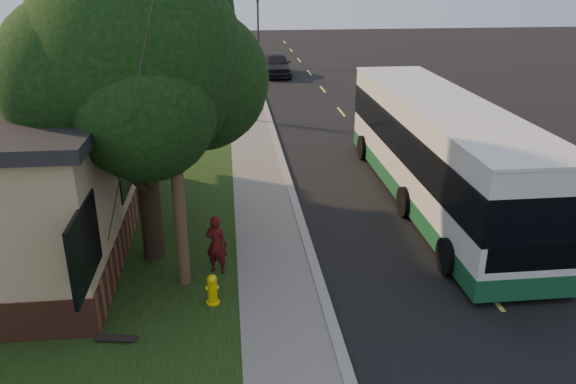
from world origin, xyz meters
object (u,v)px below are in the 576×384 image
object	(u,v)px
fire_hydrant	(212,289)
leafy_tree	(138,64)
skateboarder	(216,244)
skateboard_spare	(116,338)
utility_pole	(171,100)
bare_tree_near	(199,75)
bare_tree_far	(213,46)
traffic_signal	(258,24)
transit_bus	(438,149)
distant_car	(277,64)

from	to	relation	value
fire_hydrant	leafy_tree	world-z (taller)	leafy_tree
skateboarder	skateboard_spare	bearing A→B (deg)	73.11
utility_pole	skateboard_spare	size ratio (longest dim) A/B	10.30
skateboard_spare	skateboarder	bearing A→B (deg)	51.65
utility_pole	skateboarder	size ratio (longest dim) A/B	5.83
bare_tree_near	bare_tree_far	world-z (taller)	bare_tree_near
traffic_signal	bare_tree_near	bearing A→B (deg)	-104.04
bare_tree_near	transit_bus	xyz separation A→B (m)	(8.14, -12.54, -0.32)
distant_car	leafy_tree	bearing A→B (deg)	-100.04
utility_pole	transit_bus	xyz separation A→B (m)	(7.95, 4.46, -2.80)
leafy_tree	traffic_signal	size ratio (longest dim) A/B	1.42
leafy_tree	bare_tree_far	distance (m)	27.56
utility_pole	skateboarder	distance (m)	3.89
traffic_signal	distant_car	size ratio (longest dim) A/B	1.15
leafy_tree	distant_car	distance (m)	27.51
bare_tree_near	skateboarder	size ratio (longest dim) A/B	2.77
utility_pole	leafy_tree	bearing A→B (deg)	117.60
transit_bus	distant_car	xyz separation A→B (m)	(-3.14, 23.76, -1.02)
skateboard_spare	bare_tree_near	bearing A→B (deg)	86.74
leafy_tree	utility_pole	bearing A→B (deg)	-62.40
leafy_tree	distant_car	world-z (taller)	leafy_tree
leafy_tree	distant_car	bearing A→B (deg)	77.95
skateboard_spare	distant_car	distance (m)	31.04
skateboard_spare	utility_pole	bearing A→B (deg)	59.71
fire_hydrant	bare_tree_near	size ratio (longest dim) A/B	0.17
bare_tree_near	skateboard_spare	bearing A→B (deg)	-93.26
bare_tree_far	distant_car	size ratio (longest dim) A/B	0.85
transit_bus	distant_car	size ratio (longest dim) A/B	2.66
transit_bus	skateboard_spare	bearing A→B (deg)	-144.17
traffic_signal	skateboarder	xyz separation A→B (m)	(-3.00, -32.57, -2.32)
traffic_signal	skateboarder	bearing A→B (deg)	-95.26
bare_tree_far	transit_bus	world-z (taller)	bare_tree_far
leafy_tree	transit_bus	xyz separation A→B (m)	(8.81, 2.81, -3.34)
leafy_tree	transit_bus	size ratio (longest dim) A/B	0.61
skateboarder	distant_car	bearing A→B (deg)	-76.73
bare_tree_near	skateboard_spare	size ratio (longest dim) A/B	4.89
leafy_tree	traffic_signal	bearing A→B (deg)	81.53
fire_hydrant	utility_pole	distance (m)	4.37
bare_tree_near	skateboarder	world-z (taller)	bare_tree_near
bare_tree_far	skateboarder	bearing A→B (deg)	-89.00
transit_bus	skateboarder	bearing A→B (deg)	-150.62
leafy_tree	fire_hydrant	bearing A→B (deg)	-59.33
bare_tree_far	distant_car	xyz separation A→B (m)	(4.50, -0.78, -1.19)
leafy_tree	transit_bus	bearing A→B (deg)	17.67
bare_tree_near	transit_bus	size ratio (longest dim) A/B	0.34
bare_tree_near	fire_hydrant	bearing A→B (deg)	-87.14
utility_pole	traffic_signal	world-z (taller)	utility_pole
skateboarder	traffic_signal	bearing A→B (deg)	-73.80
traffic_signal	transit_bus	bearing A→B (deg)	-81.74
traffic_signal	skateboarder	distance (m)	32.79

